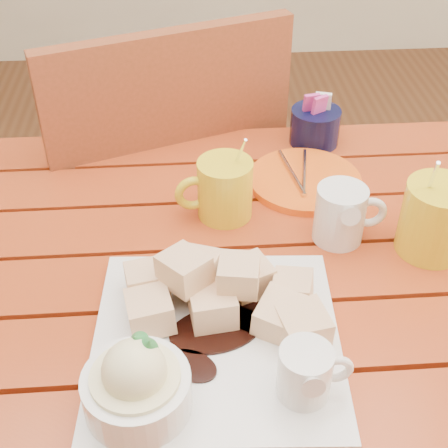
{
  "coord_description": "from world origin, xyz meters",
  "views": [
    {
      "loc": [
        -0.04,
        -0.62,
        1.33
      ],
      "look_at": [
        0.01,
        0.02,
        0.82
      ],
      "focal_mm": 50.0,
      "sensor_mm": 36.0,
      "label": 1
    }
  ],
  "objects": [
    {
      "name": "table",
      "position": [
        0.0,
        0.0,
        0.64
      ],
      "size": [
        1.2,
        0.79,
        0.75
      ],
      "color": "#962D13",
      "rests_on": "ground"
    },
    {
      "name": "dessert_plate",
      "position": [
        -0.02,
        -0.14,
        0.78
      ],
      "size": [
        0.31,
        0.31,
        0.12
      ],
      "rotation": [
        0.0,
        0.0,
        -0.06
      ],
      "color": "white",
      "rests_on": "table"
    },
    {
      "name": "coffee_mug_left",
      "position": [
        0.02,
        0.14,
        0.8
      ],
      "size": [
        0.12,
        0.08,
        0.14
      ],
      "rotation": [
        0.0,
        0.0,
        0.16
      ],
      "color": "yellow",
      "rests_on": "table"
    },
    {
      "name": "coffee_mug_right",
      "position": [
        0.31,
        0.04,
        0.8
      ],
      "size": [
        0.14,
        0.1,
        0.16
      ],
      "rotation": [
        0.0,
        0.0,
        0.11
      ],
      "color": "yellow",
      "rests_on": "table"
    },
    {
      "name": "cream_pitcher",
      "position": [
        0.18,
        0.07,
        0.8
      ],
      "size": [
        0.1,
        0.09,
        0.09
      ],
      "rotation": [
        0.0,
        0.0,
        -0.04
      ],
      "color": "white",
      "rests_on": "table"
    },
    {
      "name": "sugar_caddy",
      "position": [
        0.2,
        0.34,
        0.78
      ],
      "size": [
        0.09,
        0.09,
        0.1
      ],
      "color": "black",
      "rests_on": "table"
    },
    {
      "name": "orange_saucer",
      "position": [
        0.16,
        0.21,
        0.76
      ],
      "size": [
        0.18,
        0.18,
        0.02
      ],
      "rotation": [
        0.0,
        0.0,
        -0.04
      ],
      "color": "#EA5B14",
      "rests_on": "table"
    },
    {
      "name": "chair_far",
      "position": [
        -0.09,
        0.48,
        0.53
      ],
      "size": [
        0.57,
        0.57,
        0.95
      ],
      "rotation": [
        0.0,
        0.0,
        3.48
      ],
      "color": "brown",
      "rests_on": "ground"
    }
  ]
}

